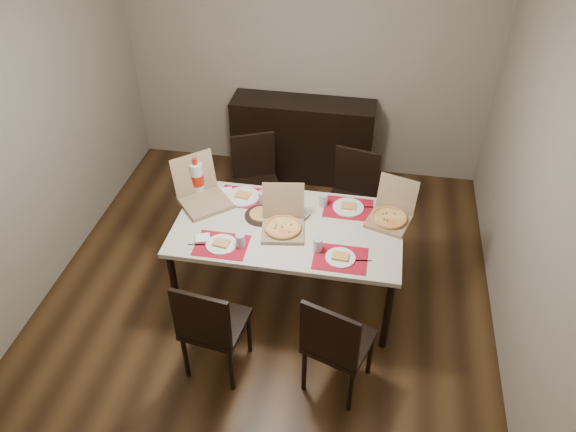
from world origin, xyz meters
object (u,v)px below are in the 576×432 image
object	(u,v)px
chair_near_right	(335,343)
soda_bottle	(197,178)
dining_table	(288,232)
chair_far_left	(256,179)
sideboard	(302,140)
chair_far_right	(352,195)
chair_near_left	(211,326)
pizza_box_center	(283,224)
dip_bowl	(301,214)

from	to	relation	value
chair_near_right	soda_bottle	distance (m)	1.83
dining_table	chair_far_left	world-z (taller)	chair_far_left
sideboard	chair_near_right	bearing A→B (deg)	-76.43
chair_far_left	chair_far_right	bearing A→B (deg)	-6.66
chair_near_right	chair_far_right	size ratio (longest dim) A/B	1.00
chair_far_right	chair_near_left	bearing A→B (deg)	-115.96
chair_far_left	chair_far_right	distance (m)	0.93
chair_far_right	soda_bottle	distance (m)	1.43
chair_near_left	chair_far_right	bearing A→B (deg)	64.04
pizza_box_center	soda_bottle	distance (m)	0.88
chair_near_right	chair_far_left	bearing A→B (deg)	117.87
pizza_box_center	sideboard	bearing A→B (deg)	94.15
chair_near_left	dip_bowl	world-z (taller)	chair_near_left
dining_table	chair_near_right	bearing A→B (deg)	-61.34
chair_near_right	chair_far_right	world-z (taller)	same
sideboard	chair_near_right	size ratio (longest dim) A/B	1.61
sideboard	soda_bottle	xyz separation A→B (m)	(-0.66, -1.52, 0.44)
chair_far_right	dip_bowl	bearing A→B (deg)	-118.22
sideboard	dip_bowl	bearing A→B (deg)	-81.51
chair_near_left	dip_bowl	distance (m)	1.18
dining_table	chair_near_left	xyz separation A→B (m)	(-0.39, -0.90, -0.17)
chair_near_right	pizza_box_center	bearing A→B (deg)	121.55
dining_table	soda_bottle	world-z (taller)	soda_bottle
pizza_box_center	dip_bowl	world-z (taller)	pizza_box_center
chair_near_left	soda_bottle	size ratio (longest dim) A/B	2.74
chair_far_left	dip_bowl	world-z (taller)	chair_far_left
chair_near_left	soda_bottle	world-z (taller)	soda_bottle
chair_near_right	soda_bottle	xyz separation A→B (m)	(-1.32, 1.21, 0.38)
sideboard	chair_near_left	xyz separation A→B (m)	(-0.22, -2.73, 0.06)
dining_table	chair_near_left	world-z (taller)	chair_near_left
chair_far_left	soda_bottle	xyz separation A→B (m)	(-0.35, -0.62, 0.38)
chair_near_right	pizza_box_center	xyz separation A→B (m)	(-0.52, 0.85, 0.29)
chair_near_right	soda_bottle	size ratio (longest dim) A/B	2.74
chair_far_left	dining_table	bearing A→B (deg)	-62.89
sideboard	dining_table	size ratio (longest dim) A/B	0.83
soda_bottle	chair_far_right	bearing A→B (deg)	21.90
chair_near_right	chair_far_left	xyz separation A→B (m)	(-0.97, 1.83, 0.00)
dining_table	chair_far_left	distance (m)	1.07
pizza_box_center	chair_far_right	bearing A→B (deg)	61.23
chair_near_right	dining_table	bearing A→B (deg)	118.66
chair_far_left	soda_bottle	bearing A→B (deg)	-119.59
dining_table	soda_bottle	xyz separation A→B (m)	(-0.83, 0.31, 0.21)
sideboard	pizza_box_center	xyz separation A→B (m)	(0.14, -1.88, 0.35)
chair_near_right	soda_bottle	bearing A→B (deg)	137.56
chair_near_right	chair_far_left	size ratio (longest dim) A/B	1.00
chair_far_left	chair_near_left	bearing A→B (deg)	-87.33
dip_bowl	pizza_box_center	bearing A→B (deg)	-120.63
chair_near_right	dip_bowl	xyz separation A→B (m)	(-0.41, 1.04, 0.25)
chair_far_left	soda_bottle	size ratio (longest dim) A/B	2.74
sideboard	chair_far_left	world-z (taller)	chair_far_left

